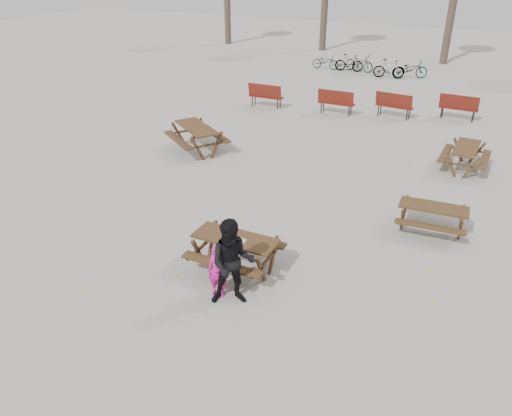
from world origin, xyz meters
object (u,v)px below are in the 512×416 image
at_px(picnic_table_north, 197,139).
at_px(main_picnic_table, 235,245).
at_px(child, 218,271).
at_px(picnic_table_east, 432,219).
at_px(picnic_table_far, 464,158).
at_px(adult, 232,263).
at_px(food_tray, 242,241).
at_px(soda_bottle, 230,237).

bearing_deg(picnic_table_north, main_picnic_table, -16.48).
relative_size(main_picnic_table, child, 1.57).
xyz_separation_m(picnic_table_east, picnic_table_far, (0.30, 4.44, 0.03)).
xyz_separation_m(child, adult, (0.36, -0.05, 0.33)).
distance_m(picnic_table_east, picnic_table_north, 8.31).
bearing_deg(picnic_table_far, main_picnic_table, 156.34).
distance_m(food_tray, child, 0.93).
relative_size(main_picnic_table, food_tray, 10.00).
distance_m(main_picnic_table, food_tray, 0.30).
height_order(soda_bottle, adult, adult).
distance_m(child, picnic_table_north, 8.08).
distance_m(main_picnic_table, child, 0.99).
bearing_deg(main_picnic_table, soda_bottle, -110.04).
height_order(food_tray, picnic_table_north, picnic_table_north).
height_order(main_picnic_table, child, child).
distance_m(child, adult, 0.49).
distance_m(picnic_table_east, picnic_table_far, 4.45).
bearing_deg(picnic_table_east, child, -130.49).
height_order(main_picnic_table, soda_bottle, soda_bottle).
xyz_separation_m(main_picnic_table, picnic_table_east, (3.53, 3.49, -0.24)).
height_order(child, picnic_table_east, child).
distance_m(adult, picnic_table_far, 9.58).
bearing_deg(food_tray, picnic_table_far, 65.70).
bearing_deg(adult, main_picnic_table, 88.67).
xyz_separation_m(food_tray, picnic_table_far, (3.62, 8.02, -0.42)).
bearing_deg(picnic_table_far, food_tray, 157.78).
bearing_deg(soda_bottle, child, -77.98).
distance_m(soda_bottle, picnic_table_east, 5.11).
xyz_separation_m(food_tray, adult, (0.30, -0.95, 0.11)).
relative_size(main_picnic_table, picnic_table_north, 0.89).
height_order(food_tray, soda_bottle, soda_bottle).
bearing_deg(picnic_table_far, soda_bottle, 156.42).
bearing_deg(adult, picnic_table_east, 29.01).
bearing_deg(soda_bottle, picnic_table_far, 64.34).
xyz_separation_m(soda_bottle, adult, (0.55, -0.91, 0.05)).
height_order(picnic_table_east, picnic_table_far, picnic_table_far).
bearing_deg(picnic_table_north, picnic_table_east, 19.96).
xyz_separation_m(food_tray, picnic_table_north, (-4.70, 5.72, -0.36)).
distance_m(food_tray, adult, 1.00).
distance_m(main_picnic_table, picnic_table_east, 4.97).
bearing_deg(main_picnic_table, child, -81.99).
distance_m(soda_bottle, picnic_table_north, 7.29).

